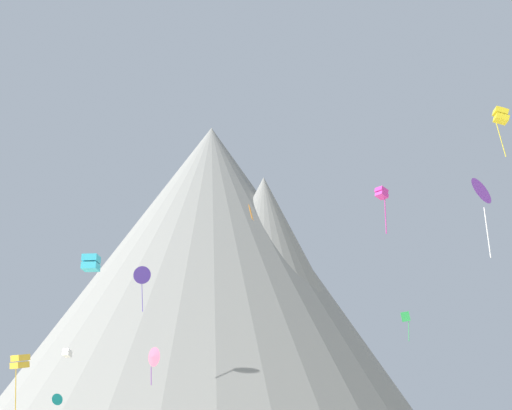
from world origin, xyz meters
TOP-DOWN VIEW (x-y plane):
  - rock_massif at (-8.70, 86.44)m, footprint 97.31×97.31m
  - kite_white_low at (-20.39, 47.12)m, footprint 0.99×1.04m
  - kite_green_mid at (18.22, 58.17)m, footprint 1.20×0.26m
  - kite_magenta_mid at (12.56, 25.22)m, footprint 1.17×1.17m
  - kite_rainbow_low at (-9.67, 42.30)m, footprint 1.66×1.47m
  - kite_violet_mid at (19.91, 23.16)m, footprint 2.41×2.47m
  - kite_teal_low at (-22.85, 51.90)m, footprint 1.32×1.34m
  - kite_gold_low at (-18.32, 29.48)m, footprint 1.64×1.66m
  - kite_orange_high at (0.41, 41.49)m, footprint 0.53×0.94m
  - kite_indigo_mid at (-14.10, 53.89)m, footprint 2.31×1.74m
  - kite_cyan_mid at (-12.20, 27.76)m, footprint 1.32×1.34m
  - kite_yellow_high at (25.71, 35.29)m, footprint 1.42×1.32m

SIDE VIEW (x-z plane):
  - kite_teal_low at x=-22.85m, z-range 6.62..7.99m
  - kite_gold_low at x=-18.32m, z-range 7.21..11.89m
  - kite_rainbow_low at x=-9.67m, z-range 9.21..13.00m
  - kite_white_low at x=-20.39m, z-range 11.59..12.53m
  - kite_green_mid at x=18.22m, z-range 15.14..18.83m
  - kite_cyan_mid at x=-12.20m, z-range 17.03..18.36m
  - kite_violet_mid at x=19.91m, z-range 18.43..24.96m
  - kite_indigo_mid at x=-14.10m, z-range 19.27..24.92m
  - kite_magenta_mid at x=12.56m, z-range 20.48..24.39m
  - kite_orange_high at x=0.41m, z-range 25.31..26.89m
  - rock_massif at x=-8.70m, z-range -1.26..55.32m
  - kite_yellow_high at x=25.71m, z-range 30.96..36.20m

